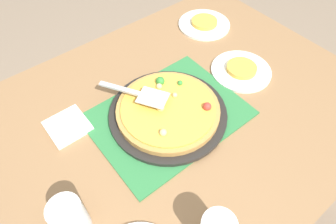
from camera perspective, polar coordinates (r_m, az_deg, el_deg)
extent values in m
plane|color=#84705B|center=(1.61, 0.00, -17.39)|extent=(8.00, 8.00, 0.00)
cube|color=olive|center=(0.97, 0.00, -1.30)|extent=(1.40, 1.00, 0.03)
cube|color=olive|center=(1.77, 7.42, 10.51)|extent=(0.07, 0.07, 0.72)
cube|color=#2D753D|center=(0.95, 0.00, -0.64)|extent=(0.48, 0.36, 0.01)
cylinder|color=black|center=(0.95, 0.00, -0.27)|extent=(0.38, 0.38, 0.01)
cylinder|color=#B78442|center=(0.93, 0.00, 0.39)|extent=(0.33, 0.33, 0.02)
cylinder|color=gold|center=(0.92, 0.00, 0.90)|extent=(0.30, 0.30, 0.01)
sphere|color=#E5CC7F|center=(0.85, -0.95, -4.00)|extent=(0.02, 0.02, 0.02)
sphere|color=red|center=(0.93, -0.66, 2.17)|extent=(0.02, 0.02, 0.02)
sphere|color=#E5CC7F|center=(0.92, -1.87, 1.86)|extent=(0.02, 0.02, 0.02)
sphere|color=#E5CC7F|center=(0.91, -1.48, 0.84)|extent=(0.02, 0.02, 0.02)
sphere|color=red|center=(0.92, 7.62, 1.06)|extent=(0.03, 0.03, 0.03)
sphere|color=#338433|center=(0.99, -1.52, 6.04)|extent=(0.03, 0.03, 0.03)
sphere|color=#E5CC7F|center=(0.97, -1.75, 5.01)|extent=(0.02, 0.02, 0.02)
sphere|color=#338433|center=(0.98, 2.37, 5.67)|extent=(0.02, 0.02, 0.02)
sphere|color=#E5CC7F|center=(0.95, 1.31, 3.30)|extent=(0.02, 0.02, 0.02)
sphere|color=red|center=(0.93, -1.01, 2.19)|extent=(0.02, 0.02, 0.02)
cylinder|color=white|center=(1.33, 7.03, 16.53)|extent=(0.22, 0.22, 0.01)
cylinder|color=white|center=(1.12, 14.00, 7.77)|extent=(0.22, 0.22, 0.01)
cylinder|color=gold|center=(1.32, 7.09, 16.99)|extent=(0.11, 0.11, 0.02)
cylinder|color=gold|center=(1.12, 14.12, 8.25)|extent=(0.11, 0.11, 0.02)
cylinder|color=white|center=(0.77, -18.55, -18.98)|extent=(0.08, 0.08, 0.12)
cube|color=silver|center=(0.91, -2.95, 2.81)|extent=(0.11, 0.11, 0.00)
cube|color=#B2B2B7|center=(0.95, -9.41, 4.54)|extent=(0.09, 0.13, 0.01)
cube|color=white|center=(0.97, -18.92, -2.60)|extent=(0.12, 0.12, 0.02)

